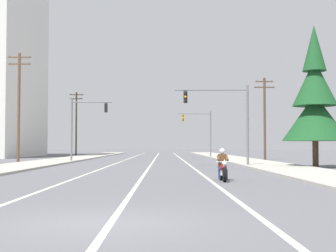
% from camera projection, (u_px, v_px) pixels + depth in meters
% --- Properties ---
extents(ground_plane, '(400.00, 400.00, 0.00)m').
position_uv_depth(ground_plane, '(101.00, 223.00, 9.62)').
color(ground_plane, '#5B5B60').
extents(lane_stripe_center, '(0.16, 100.00, 0.01)m').
position_uv_depth(lane_stripe_center, '(155.00, 159.00, 54.58)').
color(lane_stripe_center, beige).
rests_on(lane_stripe_center, ground).
extents(lane_stripe_left, '(0.16, 100.00, 0.01)m').
position_uv_depth(lane_stripe_left, '(127.00, 159.00, 54.55)').
color(lane_stripe_left, beige).
rests_on(lane_stripe_left, ground).
extents(lane_stripe_right, '(0.16, 100.00, 0.01)m').
position_uv_depth(lane_stripe_right, '(182.00, 159.00, 54.61)').
color(lane_stripe_right, beige).
rests_on(lane_stripe_right, ground).
extents(sidewalk_kerb_right, '(4.40, 110.00, 0.14)m').
position_uv_depth(sidewalk_kerb_right, '(241.00, 160.00, 49.66)').
color(sidewalk_kerb_right, '#ADA89E').
rests_on(sidewalk_kerb_right, ground).
extents(sidewalk_kerb_left, '(4.40, 110.00, 0.14)m').
position_uv_depth(sidewalk_kerb_left, '(62.00, 160.00, 49.50)').
color(sidewalk_kerb_left, '#ADA89E').
rests_on(sidewalk_kerb_left, ground).
extents(motorcycle_with_rider, '(0.70, 2.19, 1.46)m').
position_uv_depth(motorcycle_with_rider, '(223.00, 168.00, 21.12)').
color(motorcycle_with_rider, black).
rests_on(motorcycle_with_rider, ground).
extents(traffic_signal_near_right, '(5.65, 0.37, 6.20)m').
position_uv_depth(traffic_signal_near_right, '(226.00, 112.00, 35.89)').
color(traffic_signal_near_right, slate).
rests_on(traffic_signal_near_right, ground).
extents(traffic_signal_near_left, '(4.00, 0.49, 6.20)m').
position_uv_depth(traffic_signal_near_left, '(83.00, 121.00, 46.04)').
color(traffic_signal_near_left, slate).
rests_on(traffic_signal_near_left, ground).
extents(traffic_signal_mid_right, '(4.42, 0.42, 6.20)m').
position_uv_depth(traffic_signal_mid_right, '(201.00, 127.00, 62.60)').
color(traffic_signal_mid_right, slate).
rests_on(traffic_signal_mid_right, ground).
extents(utility_pole_left_near, '(2.24, 0.26, 10.44)m').
position_uv_depth(utility_pole_left_near, '(19.00, 103.00, 44.84)').
color(utility_pole_left_near, brown).
rests_on(utility_pole_left_near, ground).
extents(utility_pole_right_far, '(2.31, 0.26, 9.14)m').
position_uv_depth(utility_pole_right_far, '(265.00, 116.00, 52.31)').
color(utility_pole_right_far, '#4C3828').
rests_on(utility_pole_right_far, ground).
extents(utility_pole_left_far, '(2.24, 0.26, 10.30)m').
position_uv_depth(utility_pole_left_far, '(76.00, 122.00, 76.55)').
color(utility_pole_left_far, brown).
rests_on(utility_pole_left_far, ground).
extents(conifer_tree_right_verge_near, '(4.71, 4.71, 10.38)m').
position_uv_depth(conifer_tree_right_verge_near, '(315.00, 102.00, 34.06)').
color(conifer_tree_right_verge_near, '#423023').
rests_on(conifer_tree_right_verge_near, ground).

